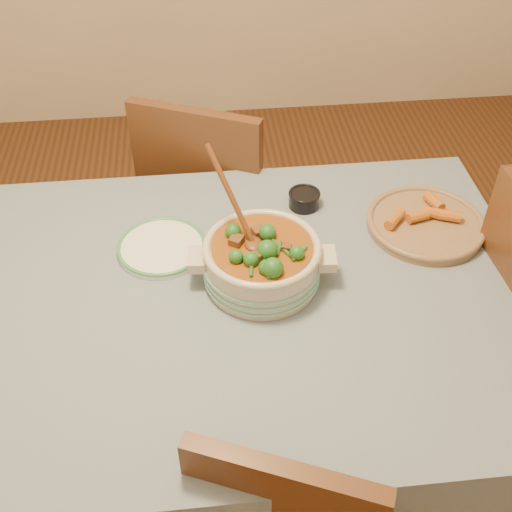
{
  "coord_description": "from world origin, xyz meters",
  "views": [
    {
      "loc": [
        0.01,
        -1.11,
        1.9
      ],
      "look_at": [
        0.13,
        0.03,
        0.86
      ],
      "focal_mm": 45.0,
      "sensor_mm": 36.0,
      "label": 1
    }
  ],
  "objects_px": {
    "white_plate": "(162,247)",
    "chair_far": "(212,196)",
    "dining_table": "(206,322)",
    "stew_casserole": "(262,259)",
    "condiment_bowl": "(304,198)",
    "fried_plate": "(426,222)"
  },
  "relations": [
    {
      "from": "dining_table",
      "to": "fried_plate",
      "type": "height_order",
      "value": "fried_plate"
    },
    {
      "from": "dining_table",
      "to": "chair_far",
      "type": "relative_size",
      "value": 1.8
    },
    {
      "from": "condiment_bowl",
      "to": "chair_far",
      "type": "xyz_separation_m",
      "value": [
        -0.26,
        0.38,
        -0.26
      ]
    },
    {
      "from": "chair_far",
      "to": "fried_plate",
      "type": "bearing_deg",
      "value": 162.4
    },
    {
      "from": "stew_casserole",
      "to": "chair_far",
      "type": "height_order",
      "value": "stew_casserole"
    },
    {
      "from": "dining_table",
      "to": "condiment_bowl",
      "type": "height_order",
      "value": "condiment_bowl"
    },
    {
      "from": "stew_casserole",
      "to": "chair_far",
      "type": "bearing_deg",
      "value": 98.38
    },
    {
      "from": "fried_plate",
      "to": "dining_table",
      "type": "bearing_deg",
      "value": -161.95
    },
    {
      "from": "white_plate",
      "to": "chair_far",
      "type": "height_order",
      "value": "chair_far"
    },
    {
      "from": "fried_plate",
      "to": "chair_far",
      "type": "bearing_deg",
      "value": 138.11
    },
    {
      "from": "white_plate",
      "to": "chair_far",
      "type": "relative_size",
      "value": 0.29
    },
    {
      "from": "dining_table",
      "to": "condiment_bowl",
      "type": "xyz_separation_m",
      "value": [
        0.31,
        0.34,
        0.12
      ]
    },
    {
      "from": "white_plate",
      "to": "stew_casserole",
      "type": "bearing_deg",
      "value": -29.32
    },
    {
      "from": "dining_table",
      "to": "stew_casserole",
      "type": "xyz_separation_m",
      "value": [
        0.15,
        0.05,
        0.17
      ]
    },
    {
      "from": "condiment_bowl",
      "to": "fried_plate",
      "type": "bearing_deg",
      "value": -23.13
    },
    {
      "from": "fried_plate",
      "to": "white_plate",
      "type": "bearing_deg",
      "value": -178.85
    },
    {
      "from": "stew_casserole",
      "to": "chair_far",
      "type": "relative_size",
      "value": 0.4
    },
    {
      "from": "white_plate",
      "to": "condiment_bowl",
      "type": "bearing_deg",
      "value": 20.21
    },
    {
      "from": "stew_casserole",
      "to": "fried_plate",
      "type": "relative_size",
      "value": 1.14
    },
    {
      "from": "white_plate",
      "to": "condiment_bowl",
      "type": "distance_m",
      "value": 0.44
    },
    {
      "from": "dining_table",
      "to": "stew_casserole",
      "type": "bearing_deg",
      "value": 17.54
    },
    {
      "from": "dining_table",
      "to": "condiment_bowl",
      "type": "relative_size",
      "value": 14.98
    }
  ]
}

